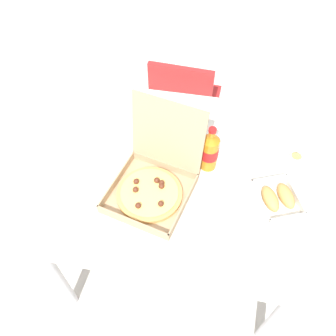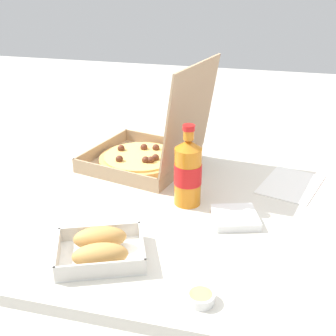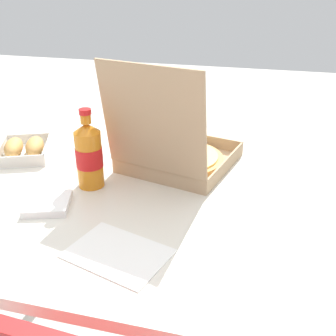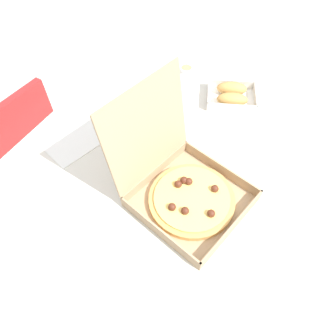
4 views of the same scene
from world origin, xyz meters
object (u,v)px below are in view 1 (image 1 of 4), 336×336
at_px(pizza_box_open, 153,183).
at_px(cola_bottle, 210,151).
at_px(paper_menu, 177,117).
at_px(bread_side_box, 278,198).
at_px(dipping_sauce_cup, 296,157).
at_px(napkin_pile, 225,143).
at_px(chair, 184,103).

distance_m(pizza_box_open, cola_bottle, 0.27).
bearing_deg(cola_bottle, paper_menu, 123.38).
bearing_deg(bread_side_box, paper_menu, 139.22).
bearing_deg(dipping_sauce_cup, napkin_pile, 174.58).
xyz_separation_m(bread_side_box, dipping_sauce_cup, (0.08, 0.24, -0.01)).
height_order(bread_side_box, napkin_pile, bread_side_box).
height_order(pizza_box_open, cola_bottle, pizza_box_open).
bearing_deg(paper_menu, napkin_pile, -12.78).
relative_size(bread_side_box, napkin_pile, 2.12).
height_order(pizza_box_open, paper_menu, pizza_box_open).
bearing_deg(chair, cola_bottle, -73.53).
bearing_deg(cola_bottle, pizza_box_open, -140.23).
bearing_deg(chair, napkin_pile, -64.36).
bearing_deg(pizza_box_open, napkin_pile, 49.14).
height_order(pizza_box_open, bread_side_box, pizza_box_open).
relative_size(chair, bread_side_box, 3.56).
relative_size(chair, cola_bottle, 3.71).
distance_m(bread_side_box, dipping_sauce_cup, 0.26).
bearing_deg(bread_side_box, pizza_box_open, -175.77).
relative_size(cola_bottle, dipping_sauce_cup, 4.00).
xyz_separation_m(chair, bread_side_box, (0.49, -0.82, 0.30)).
relative_size(pizza_box_open, dipping_sauce_cup, 7.38).
height_order(bread_side_box, dipping_sauce_cup, bread_side_box).
distance_m(pizza_box_open, napkin_pile, 0.41).
height_order(chair, paper_menu, chair).
xyz_separation_m(chair, cola_bottle, (0.20, -0.69, 0.37)).
xyz_separation_m(pizza_box_open, napkin_pile, (0.27, 0.31, -0.04)).
xyz_separation_m(chair, napkin_pile, (0.26, -0.55, 0.29)).
relative_size(pizza_box_open, bread_side_box, 1.77).
bearing_deg(bread_side_box, chair, 121.09).
bearing_deg(napkin_pile, cola_bottle, -114.01).
height_order(cola_bottle, paper_menu, cola_bottle).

